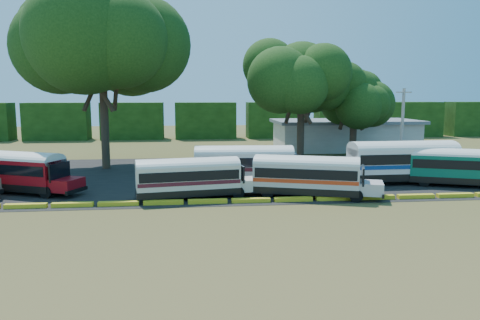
{
  "coord_description": "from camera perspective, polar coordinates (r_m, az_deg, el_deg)",
  "views": [
    {
      "loc": [
        -2.64,
        -30.43,
        7.53
      ],
      "look_at": [
        1.28,
        6.0,
        2.28
      ],
      "focal_mm": 35.0,
      "sensor_mm": 36.0,
      "label": 1
    }
  ],
  "objects": [
    {
      "name": "bus_cream_east",
      "position": [
        38.62,
        0.78,
        -0.32
      ],
      "size": [
        10.03,
        3.08,
        3.25
      ],
      "rotation": [
        0.0,
        0.0,
        -0.06
      ],
      "color": "black",
      "rests_on": "ground"
    },
    {
      "name": "bus_white_red",
      "position": [
        34.3,
        8.4,
        -1.69
      ],
      "size": [
        9.45,
        5.1,
        3.03
      ],
      "rotation": [
        0.0,
        0.0,
        -0.33
      ],
      "color": "black",
      "rests_on": "ground"
    },
    {
      "name": "asphalt_strip",
      "position": [
        43.25,
        -1.21,
        -1.86
      ],
      "size": [
        64.0,
        24.0,
        0.02
      ],
      "primitive_type": "cube",
      "color": "black",
      "rests_on": "ground"
    },
    {
      "name": "treeline_backdrop",
      "position": [
        78.61,
        -4.22,
        4.83
      ],
      "size": [
        130.0,
        4.0,
        6.0
      ],
      "color": "#15330E",
      "rests_on": "ground"
    },
    {
      "name": "tree_west",
      "position": [
        48.76,
        -16.57,
        14.01
      ],
      "size": [
        13.9,
        13.9,
        17.91
      ],
      "color": "#36291B",
      "rests_on": "ground"
    },
    {
      "name": "tree_east",
      "position": [
        55.9,
        13.8,
        8.0
      ],
      "size": [
        7.24,
        7.24,
        10.34
      ],
      "color": "#36291B",
      "rests_on": "ground"
    },
    {
      "name": "bus_red",
      "position": [
        39.28,
        -25.63,
        -1.02
      ],
      "size": [
        9.75,
        6.08,
        3.16
      ],
      "rotation": [
        0.0,
        0.0,
        -0.42
      ],
      "color": "black",
      "rests_on": "ground"
    },
    {
      "name": "curb",
      "position": [
        32.4,
        -1.3,
        -5.01
      ],
      "size": [
        53.7,
        0.45,
        0.3
      ],
      "color": "gold",
      "rests_on": "ground"
    },
    {
      "name": "terminal_building",
      "position": [
        64.1,
        12.69,
        3.04
      ],
      "size": [
        19.0,
        9.0,
        4.0
      ],
      "color": "beige",
      "rests_on": "ground"
    },
    {
      "name": "tree_center",
      "position": [
        52.17,
        7.52,
        10.23
      ],
      "size": [
        9.68,
        9.68,
        13.08
      ],
      "color": "#36291B",
      "rests_on": "ground"
    },
    {
      "name": "ground",
      "position": [
        31.46,
        -1.15,
        -5.69
      ],
      "size": [
        160.0,
        160.0,
        0.0
      ],
      "primitive_type": "plane",
      "color": "#3B4517",
      "rests_on": "ground"
    },
    {
      "name": "bus_teal",
      "position": [
        41.89,
        25.47,
        -0.55
      ],
      "size": [
        9.53,
        5.69,
        3.08
      ],
      "rotation": [
        0.0,
        0.0,
        -0.39
      ],
      "color": "black",
      "rests_on": "ground"
    },
    {
      "name": "bus_white_blue",
      "position": [
        41.58,
        19.48,
        0.07
      ],
      "size": [
        10.95,
        2.99,
        3.58
      ],
      "rotation": [
        0.0,
        0.0,
        0.03
      ],
      "color": "black",
      "rests_on": "ground"
    },
    {
      "name": "utility_pole",
      "position": [
        49.75,
        19.17,
        3.78
      ],
      "size": [
        1.6,
        0.3,
        8.01
      ],
      "color": "gray",
      "rests_on": "ground"
    },
    {
      "name": "bus_cream_west",
      "position": [
        33.68,
        -6.05,
        -1.92
      ],
      "size": [
        9.18,
        3.57,
        2.94
      ],
      "rotation": [
        0.0,
        0.0,
        0.16
      ],
      "color": "black",
      "rests_on": "ground"
    }
  ]
}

